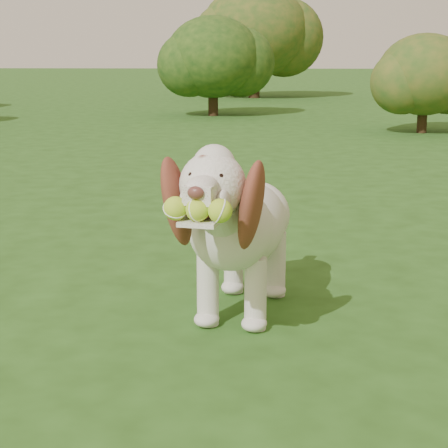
{
  "coord_description": "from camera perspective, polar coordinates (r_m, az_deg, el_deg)",
  "views": [
    {
      "loc": [
        -0.41,
        -2.36,
        1.06
      ],
      "look_at": [
        -0.55,
        0.3,
        0.44
      ],
      "focal_mm": 60.0,
      "sensor_mm": 36.0,
      "label": 1
    }
  ],
  "objects": [
    {
      "name": "ground",
      "position": [
        2.62,
        12.06,
        -11.05
      ],
      "size": [
        80.0,
        80.0,
        0.0
      ],
      "primitive_type": "plane",
      "color": "#244714",
      "rests_on": "ground"
    },
    {
      "name": "dog",
      "position": [
        2.95,
        1.13,
        0.21
      ],
      "size": [
        0.53,
        1.15,
        0.75
      ],
      "rotation": [
        0.0,
        0.0,
        -0.2
      ],
      "color": "silver",
      "rests_on": "ground"
    },
    {
      "name": "shrub_i",
      "position": [
        16.83,
        2.35,
        14.46
      ],
      "size": [
        2.36,
        2.36,
        2.44
      ],
      "color": "#382314",
      "rests_on": "ground"
    },
    {
      "name": "shrub_b",
      "position": [
        12.25,
        -0.84,
        12.6
      ],
      "size": [
        1.53,
        1.53,
        1.59
      ],
      "color": "#382314",
      "rests_on": "ground"
    },
    {
      "name": "shrub_c",
      "position": [
        10.05,
        15.05,
        10.94
      ],
      "size": [
        1.22,
        1.22,
        1.26
      ],
      "color": "#382314",
      "rests_on": "ground"
    }
  ]
}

